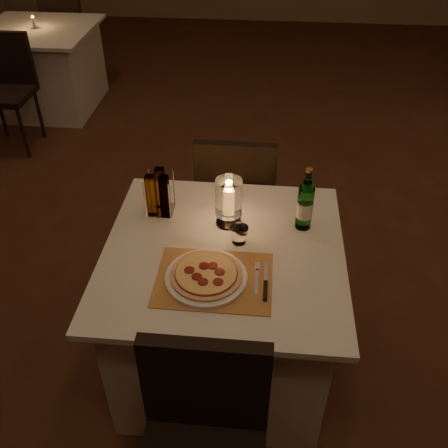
# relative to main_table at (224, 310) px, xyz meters

# --- Properties ---
(floor) EXTENTS (8.00, 10.00, 0.02)m
(floor) POSITION_rel_main_table_xyz_m (0.18, 0.86, -0.38)
(floor) COLOR #4B2718
(floor) RESTS_ON ground
(main_table) EXTENTS (1.00, 1.00, 0.74)m
(main_table) POSITION_rel_main_table_xyz_m (0.00, 0.00, 0.00)
(main_table) COLOR silver
(main_table) RESTS_ON ground
(chair_near) EXTENTS (0.42, 0.42, 0.90)m
(chair_near) POSITION_rel_main_table_xyz_m (0.00, -0.71, 0.18)
(chair_near) COLOR black
(chair_near) RESTS_ON ground
(chair_far) EXTENTS (0.42, 0.42, 0.90)m
(chair_far) POSITION_rel_main_table_xyz_m (-0.00, 0.71, 0.18)
(chair_far) COLOR black
(chair_far) RESTS_ON ground
(placemat) EXTENTS (0.45, 0.34, 0.00)m
(placemat) POSITION_rel_main_table_xyz_m (-0.02, -0.18, 0.37)
(placemat) COLOR #B27A3E
(placemat) RESTS_ON main_table
(plate) EXTENTS (0.32, 0.32, 0.01)m
(plate) POSITION_rel_main_table_xyz_m (-0.05, -0.18, 0.38)
(plate) COLOR white
(plate) RESTS_ON placemat
(pizza) EXTENTS (0.28, 0.28, 0.02)m
(pizza) POSITION_rel_main_table_xyz_m (-0.05, -0.18, 0.39)
(pizza) COLOR #D8B77F
(pizza) RESTS_ON plate
(fork) EXTENTS (0.02, 0.18, 0.00)m
(fork) POSITION_rel_main_table_xyz_m (0.15, -0.15, 0.37)
(fork) COLOR silver
(fork) RESTS_ON placemat
(knife) EXTENTS (0.02, 0.22, 0.01)m
(knife) POSITION_rel_main_table_xyz_m (0.18, -0.21, 0.37)
(knife) COLOR black
(knife) RESTS_ON placemat
(tumbler) EXTENTS (0.08, 0.08, 0.08)m
(tumbler) POSITION_rel_main_table_xyz_m (0.06, 0.06, 0.40)
(tumbler) COLOR white
(tumbler) RESTS_ON main_table
(water_bottle) EXTENTS (0.07, 0.07, 0.30)m
(water_bottle) POSITION_rel_main_table_xyz_m (0.33, 0.19, 0.49)
(water_bottle) COLOR #5BA559
(water_bottle) RESTS_ON main_table
(hurricane_candle) EXTENTS (0.12, 0.12, 0.22)m
(hurricane_candle) POSITION_rel_main_table_xyz_m (0.00, 0.18, 0.50)
(hurricane_candle) COLOR white
(hurricane_candle) RESTS_ON main_table
(cruet_caddy) EXTENTS (0.12, 0.12, 0.21)m
(cruet_caddy) POSITION_rel_main_table_xyz_m (-0.31, 0.23, 0.46)
(cruet_caddy) COLOR white
(cruet_caddy) RESTS_ON main_table
(neighbor_table_left) EXTENTS (1.00, 1.00, 0.74)m
(neighbor_table_left) POSITION_rel_main_table_xyz_m (-1.96, 2.83, 0.00)
(neighbor_table_left) COLOR silver
(neighbor_table_left) RESTS_ON ground
(neighbor_chair_la) EXTENTS (0.42, 0.42, 0.90)m
(neighbor_chair_la) POSITION_rel_main_table_xyz_m (-1.96, 2.11, 0.18)
(neighbor_chair_la) COLOR black
(neighbor_chair_la) RESTS_ON ground
(neighbor_chair_lb) EXTENTS (0.42, 0.42, 0.90)m
(neighbor_chair_lb) POSITION_rel_main_table_xyz_m (-1.96, 3.54, 0.18)
(neighbor_chair_lb) COLOR black
(neighbor_chair_lb) RESTS_ON ground
(neighbor_candle_left) EXTENTS (0.03, 0.03, 0.11)m
(neighbor_candle_left) POSITION_rel_main_table_xyz_m (-1.96, 2.83, 0.41)
(neighbor_candle_left) COLOR white
(neighbor_candle_left) RESTS_ON neighbor_table_left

